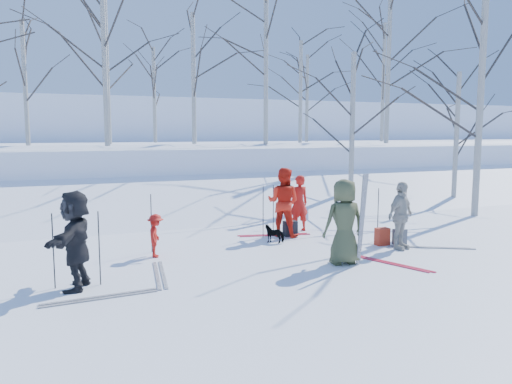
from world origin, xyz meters
name	(u,v)px	position (x,y,z in m)	size (l,w,h in m)	color
ground	(282,259)	(0.00, 0.00, 0.00)	(120.00, 120.00, 0.00)	white
snow_ramp	(195,207)	(0.00, 7.00, 0.15)	(70.00, 9.50, 1.40)	white
snow_plateau	(144,165)	(0.00, 17.00, 1.00)	(70.00, 18.00, 2.20)	white
far_hill	(104,140)	(0.00, 38.00, 2.00)	(90.00, 30.00, 6.00)	white
skier_olive_center	(344,222)	(1.02, -0.81, 0.89)	(0.87, 0.57, 1.78)	#3F4529
skier_red_north	(299,203)	(1.76, 2.66, 0.78)	(0.57, 0.37, 1.55)	red
skier_redor_behind	(283,202)	(1.05, 2.18, 0.90)	(0.88, 0.69, 1.81)	red
skier_red_seated	(156,236)	(-2.48, 1.25, 0.48)	(0.62, 0.35, 0.96)	red
skier_cream_east	(401,216)	(2.96, -0.18, 0.80)	(0.93, 0.39, 1.59)	beige
skier_grey_west	(75,240)	(-4.20, -0.46, 0.87)	(1.62, 0.51, 1.74)	black
dog	(275,234)	(0.53, 1.58, 0.22)	(0.24, 0.53, 0.45)	black
upright_ski_left	(361,220)	(1.26, -1.07, 0.95)	(0.07, 0.02, 1.90)	silver
upright_ski_right	(363,219)	(1.36, -0.99, 0.95)	(0.07, 0.02, 1.90)	silver
ski_pair_a	(100,298)	(-3.88, -1.14, 0.01)	(1.91, 0.33, 0.02)	silver
ski_pair_b	(390,263)	(1.94, -1.17, 0.01)	(0.85, 1.85, 0.02)	red
ski_pair_c	(274,235)	(0.88, 2.37, 0.01)	(1.90, 0.61, 0.02)	red
ski_pair_d	(160,275)	(-2.69, -0.18, 0.01)	(0.47, 1.91, 0.02)	silver
ski_pair_e	(431,247)	(3.73, -0.37, 0.01)	(1.74, 1.12, 0.02)	silver
ski_pole_a	(378,215)	(3.02, 0.77, 0.67)	(0.02, 0.02, 1.34)	black
ski_pole_b	(151,223)	(-2.48, 1.73, 0.67)	(0.02, 0.02, 1.34)	black
ski_pole_c	(99,248)	(-3.80, -0.38, 0.67)	(0.02, 0.02, 1.34)	black
ski_pole_d	(263,212)	(0.51, 2.26, 0.67)	(0.02, 0.02, 1.34)	black
ski_pole_e	(53,251)	(-4.56, -0.29, 0.67)	(0.02, 0.02, 1.34)	black
ski_pole_f	(273,210)	(0.89, 2.45, 0.67)	(0.02, 0.02, 1.34)	black
backpack_red	(382,237)	(2.83, 0.32, 0.21)	(0.32, 0.22, 0.42)	#A62D19
backpack_grey	(400,237)	(3.27, 0.22, 0.19)	(0.30, 0.20, 0.38)	#54555B
backpack_dark	(290,228)	(1.24, 2.14, 0.20)	(0.34, 0.24, 0.40)	black
birch_plateau_a	(25,83)	(-5.34, 12.29, 4.63)	(4.00, 4.00, 4.85)	silver
birch_plateau_b	(389,62)	(10.28, 10.20, 5.97)	(5.87, 5.87, 7.53)	silver
birch_plateau_c	(383,83)	(12.99, 14.24, 5.48)	(5.20, 5.20, 6.57)	silver
birch_plateau_d	(307,99)	(8.30, 14.51, 4.50)	(3.82, 3.82, 4.60)	silver
birch_plateau_e	(105,64)	(-2.52, 10.26, 5.26)	(4.88, 4.88, 6.12)	silver
birch_plateau_f	(107,67)	(-2.14, 13.11, 5.49)	(5.20, 5.20, 6.57)	silver
birch_plateau_g	(266,72)	(4.49, 11.27, 5.39)	(5.07, 5.07, 6.38)	silver
birch_plateau_h	(301,92)	(6.81, 12.39, 4.64)	(4.02, 4.02, 4.88)	silver
birch_plateau_i	(154,95)	(0.38, 15.81, 4.55)	(3.89, 3.89, 4.70)	silver
birch_plateau_j	(194,79)	(1.38, 12.04, 5.02)	(4.55, 4.55, 5.64)	silver
birch_edge_b	(480,104)	(8.25, 2.70, 3.62)	(5.66, 5.66, 7.23)	silver
birch_edge_c	(456,139)	(9.59, 5.04, 2.48)	(4.07, 4.07, 4.95)	silver
birch_edge_e	(352,131)	(5.61, 5.98, 2.78)	(4.49, 4.49, 5.56)	silver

